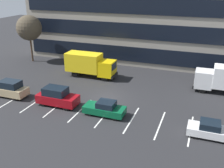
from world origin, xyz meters
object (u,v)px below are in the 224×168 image
at_px(sedan_white, 211,130).
at_px(bare_tree, 29,28).
at_px(suv_tan, 10,89).
at_px(sedan_forest, 105,108).
at_px(suv_maroon, 57,97).
at_px(box_truck_yellow_all, 90,64).

distance_m(sedan_white, bare_tree, 32.02).
bearing_deg(sedan_white, suv_tan, 177.71).
height_order(sedan_forest, bare_tree, bare_tree).
xyz_separation_m(suv_maroon, suv_tan, (-6.41, 0.08, -0.04)).
distance_m(sedan_forest, suv_tan, 12.08).
bearing_deg(box_truck_yellow_all, sedan_forest, -57.70).
bearing_deg(suv_maroon, suv_tan, 179.31).
distance_m(box_truck_yellow_all, bare_tree, 13.21).
xyz_separation_m(suv_maroon, bare_tree, (-12.70, 12.95, 4.55)).
relative_size(sedan_white, sedan_forest, 0.98).
bearing_deg(suv_tan, box_truck_yellow_all, 57.84).
bearing_deg(suv_maroon, box_truck_yellow_all, 93.00).
bearing_deg(suv_tan, sedan_forest, -1.69).
xyz_separation_m(box_truck_yellow_all, bare_tree, (-12.21, 3.48, 3.68)).
relative_size(box_truck_yellow_all, sedan_white, 1.73).
distance_m(sedan_white, sedan_forest, 10.14).
bearing_deg(sedan_forest, bare_tree, 144.23).
bearing_deg(bare_tree, sedan_white, -25.78).
bearing_deg(bare_tree, suv_maroon, -45.56).
bearing_deg(suv_tan, bare_tree, 116.06).
xyz_separation_m(box_truck_yellow_all, suv_tan, (-5.91, -9.40, -0.91)).
height_order(box_truck_yellow_all, bare_tree, bare_tree).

